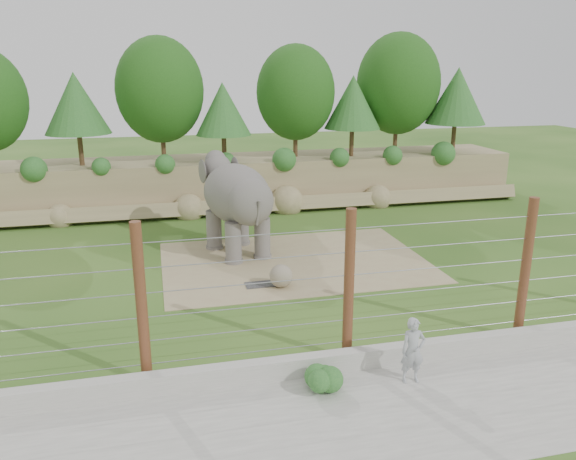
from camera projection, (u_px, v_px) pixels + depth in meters
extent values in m
plane|color=#2B5619|center=(302.00, 292.00, 18.69)|extent=(90.00, 90.00, 0.00)
cube|color=#877953|center=(241.00, 181.00, 30.46)|extent=(30.00, 4.00, 2.50)
cube|color=#877953|center=(248.00, 207.00, 28.57)|extent=(30.00, 1.37, 1.07)
cylinder|color=#3F2B19|center=(81.00, 149.00, 27.63)|extent=(0.24, 0.24, 1.58)
sphere|color=#1E4814|center=(76.00, 105.00, 27.03)|extent=(3.60, 3.60, 3.60)
cylinder|color=#3F2B19|center=(163.00, 142.00, 28.94)|extent=(0.24, 0.24, 1.92)
sphere|color=#1E4814|center=(160.00, 90.00, 28.20)|extent=(4.40, 4.40, 4.40)
cylinder|color=#3F2B19|center=(224.00, 148.00, 28.57)|extent=(0.24, 0.24, 1.40)
sphere|color=#1E4814|center=(223.00, 110.00, 28.03)|extent=(3.20, 3.20, 3.20)
cylinder|color=#3F2B19|center=(295.00, 139.00, 30.33)|extent=(0.24, 0.24, 1.82)
sphere|color=#1E4814|center=(296.00, 93.00, 29.64)|extent=(4.16, 4.16, 4.16)
cylinder|color=#3F2B19|center=(352.00, 142.00, 30.49)|extent=(0.24, 0.24, 1.50)
sphere|color=#1E4814|center=(353.00, 104.00, 29.91)|extent=(3.44, 3.44, 3.44)
cylinder|color=#3F2B19|center=(395.00, 134.00, 32.02)|extent=(0.24, 0.24, 2.03)
sphere|color=#1E4814|center=(398.00, 84.00, 31.24)|extent=(4.64, 4.64, 4.64)
cylinder|color=#3F2B19|center=(453.00, 138.00, 31.62)|extent=(0.24, 0.24, 1.64)
sphere|color=#1E4814|center=(457.00, 97.00, 30.99)|extent=(3.76, 3.76, 3.76)
cube|color=#9C8660|center=(295.00, 262.00, 21.60)|extent=(10.00, 7.00, 0.02)
cube|color=#262628|center=(260.00, 284.00, 19.28)|extent=(1.00, 0.60, 0.03)
sphere|color=gray|center=(281.00, 276.00, 19.01)|extent=(0.79, 0.79, 0.79)
cube|color=#9E9C93|center=(353.00, 359.00, 13.95)|extent=(26.00, 0.35, 0.50)
cube|color=#9E9C93|center=(385.00, 414.00, 12.16)|extent=(26.00, 4.00, 0.01)
cylinder|color=#502219|center=(142.00, 306.00, 12.81)|extent=(0.26, 0.26, 4.00)
cylinder|color=#502219|center=(349.00, 286.00, 13.93)|extent=(0.26, 0.26, 4.00)
cylinder|color=#502219|center=(525.00, 270.00, 15.04)|extent=(0.26, 0.26, 4.00)
cylinder|color=#94949A|center=(347.00, 341.00, 14.35)|extent=(20.00, 0.02, 0.02)
cylinder|color=#94949A|center=(348.00, 320.00, 14.18)|extent=(20.00, 0.02, 0.02)
cylinder|color=#94949A|center=(349.00, 298.00, 14.01)|extent=(20.00, 0.02, 0.02)
cylinder|color=#94949A|center=(349.00, 275.00, 13.84)|extent=(20.00, 0.02, 0.02)
cylinder|color=#94949A|center=(350.00, 252.00, 13.67)|extent=(20.00, 0.02, 0.02)
cylinder|color=#94949A|center=(351.00, 229.00, 13.50)|extent=(20.00, 0.02, 0.02)
sphere|color=#276128|center=(322.00, 378.00, 12.95)|extent=(0.64, 0.64, 0.64)
imported|color=#A6A9AF|center=(413.00, 351.00, 13.20)|extent=(0.61, 0.42, 1.63)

